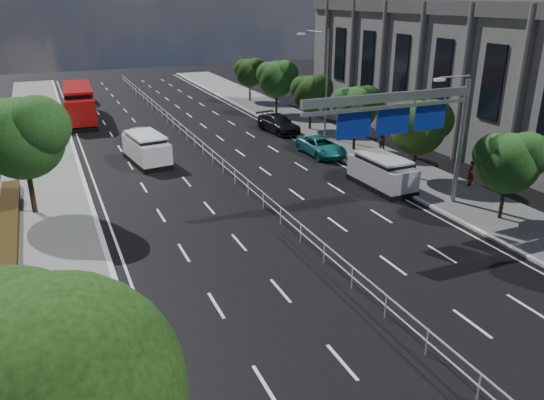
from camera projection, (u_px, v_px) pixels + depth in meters
ground at (411, 342)px, 18.75m from camera, size 160.00×160.00×0.00m
median_fence at (215, 159)px, 37.80m from camera, size 0.05×85.00×1.02m
toilet_sign at (73, 350)px, 13.62m from camera, size 1.62×0.18×4.34m
overhead_gantry at (407, 114)px, 27.83m from camera, size 10.24×0.38×7.45m
streetlight_far at (324, 77)px, 43.00m from camera, size 2.78×2.40×9.00m
civic_hall at (487, 62)px, 44.11m from camera, size 14.40×36.00×14.35m
near_tree_back at (23, 134)px, 28.02m from camera, size 4.84×4.51×6.69m
far_tree_c at (510, 160)px, 27.66m from camera, size 3.52×3.28×4.94m
far_tree_d at (419, 125)px, 33.98m from camera, size 3.85×3.59×5.34m
far_tree_e at (357, 106)px, 40.44m from camera, size 3.63×3.38×5.13m
far_tree_f at (311, 91)px, 46.88m from camera, size 3.52×3.28×5.02m
far_tree_g at (277, 77)px, 53.19m from camera, size 3.96×3.69×5.45m
far_tree_h at (250, 71)px, 59.73m from camera, size 3.41×3.18×4.91m
white_minivan at (147, 149)px, 38.30m from camera, size 2.79×5.25×2.18m
red_bus at (79, 102)px, 51.36m from camera, size 3.27×11.31×3.34m
near_car_silver at (138, 135)px, 43.11m from camera, size 2.42×4.83×1.58m
near_car_dark at (85, 96)px, 60.02m from camera, size 1.85×4.63×1.50m
silver_minivan at (382, 172)px, 33.44m from camera, size 2.24×4.99×2.05m
parked_car_teal at (321, 146)px, 40.40m from camera, size 2.38×4.97×1.37m
parked_car_dark at (278, 124)px, 47.22m from camera, size 2.77×5.38×1.49m
pedestrian_a at (471, 173)px, 33.40m from camera, size 0.71×0.62×1.64m
pedestrian_b at (381, 142)px, 40.38m from camera, size 1.02×0.95×1.68m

